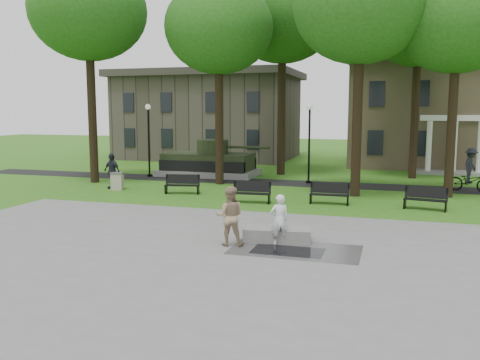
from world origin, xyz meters
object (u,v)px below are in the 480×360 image
(concrete_block, at_px, (277,234))
(skateboarder, at_px, (279,220))
(friend_watching, at_px, (230,216))
(trash_bin, at_px, (117,181))
(cyclist, at_px, (470,174))
(park_bench_0, at_px, (183,184))

(concrete_block, xyz_separation_m, skateboarder, (0.16, -0.43, 0.60))
(friend_watching, bearing_deg, trash_bin, -57.65)
(concrete_block, bearing_deg, cyclist, 60.28)
(friend_watching, height_order, park_bench_0, friend_watching)
(park_bench_0, bearing_deg, friend_watching, -70.44)
(skateboarder, height_order, friend_watching, friend_watching)
(cyclist, distance_m, park_bench_0, 15.33)
(concrete_block, height_order, cyclist, cyclist)
(trash_bin, bearing_deg, friend_watching, -44.29)
(skateboarder, bearing_deg, park_bench_0, -77.81)
(skateboarder, distance_m, friend_watching, 1.61)
(friend_watching, bearing_deg, park_bench_0, -72.01)
(friend_watching, xyz_separation_m, trash_bin, (-9.51, 9.28, -0.49))
(concrete_block, distance_m, cyclist, 15.26)
(concrete_block, distance_m, park_bench_0, 10.68)
(friend_watching, distance_m, cyclist, 16.76)
(skateboarder, height_order, park_bench_0, skateboarder)
(skateboarder, xyz_separation_m, trash_bin, (-11.02, 8.76, -0.36))
(concrete_block, bearing_deg, skateboarder, -69.95)
(cyclist, distance_m, trash_bin, 19.07)
(friend_watching, height_order, trash_bin, friend_watching)
(skateboarder, xyz_separation_m, friend_watching, (-1.51, -0.52, 0.14))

